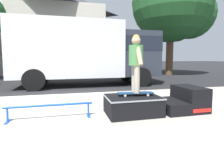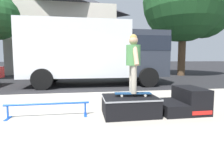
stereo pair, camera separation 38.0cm
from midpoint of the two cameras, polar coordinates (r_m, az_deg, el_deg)
The scene contains 10 objects.
ground_plane at distance 6.87m, azimuth -17.10°, elevation -6.10°, with size 140.00×140.00×0.00m, color black.
sidewalk_slab at distance 4.01m, azimuth -23.48°, elevation -13.57°, with size 50.00×5.00×0.12m, color #A8A093.
skate_box at distance 3.85m, azimuth 8.60°, elevation -9.73°, with size 1.15×0.83×0.40m.
kicker_ramp at distance 4.38m, azimuth 24.65°, elevation -8.10°, with size 1.00×0.85×0.55m.
grind_rail at distance 3.83m, azimuth -17.48°, elevation -9.76°, with size 1.69×0.28×0.30m.
skateboard at distance 3.85m, azimuth 9.59°, elevation -6.07°, with size 0.80×0.27×0.07m.
skater_kid at distance 3.78m, azimuth 9.77°, elevation 5.04°, with size 0.30×0.64×1.24m.
box_truck at distance 8.91m, azimuth -3.85°, elevation 7.64°, with size 6.91×2.63×3.05m.
street_tree_neighbour at distance 15.64m, azimuth 24.05°, elevation 20.20°, with size 6.74×6.13×8.72m.
house_behind at distance 19.26m, azimuth -13.67°, elevation 13.79°, with size 9.54×8.23×8.40m.
Camera 2 is at (1.19, -6.71, 1.32)m, focal length 28.24 mm.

